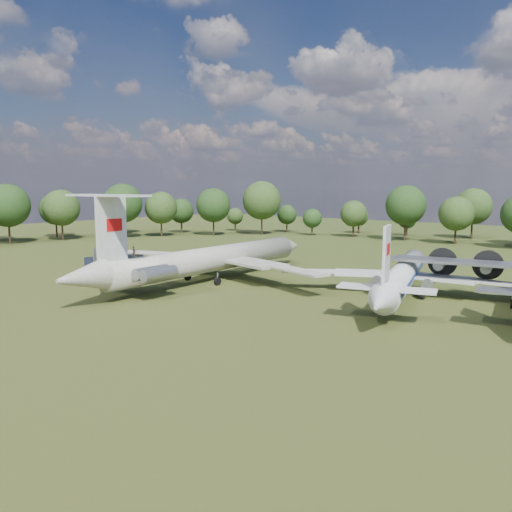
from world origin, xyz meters
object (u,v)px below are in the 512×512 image
Objects in this scene: il62_airliner at (211,264)px; small_prop_northwest at (115,265)px; small_prop_west at (114,272)px; tu104_jet at (402,280)px; person_on_il62 at (134,252)px.

il62_airliner is 3.37× the size of small_prop_northwest.
small_prop_northwest reaches higher than small_prop_west.
tu104_jet reaches higher than small_prop_west.
small_prop_west is (-41.66, -16.82, -1.31)m from tu104_jet.
small_prop_northwest is (-5.11, 3.68, 0.25)m from small_prop_west.
il62_airliner reaches higher than tu104_jet.
il62_airliner is 16.36m from small_prop_west.
small_prop_northwest is 22.96m from person_on_il62.
small_prop_northwest is at bearing -35.63° from person_on_il62.
small_prop_west is at bearing -152.14° from il62_airliner.
person_on_il62 is at bearing -90.00° from il62_airliner.
small_prop_west is 17.01m from person_on_il62.
person_on_il62 reaches higher than il62_airliner.
il62_airliner is 35.01× the size of person_on_il62.
small_prop_northwest is (-19.15, -4.52, -1.49)m from il62_airliner.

